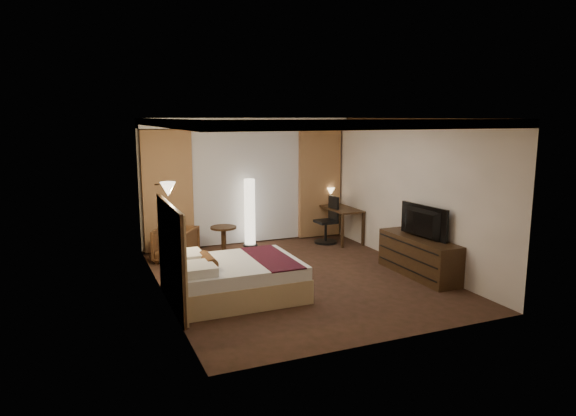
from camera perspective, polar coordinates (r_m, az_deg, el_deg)
name	(u,v)px	position (r m, az deg, el deg)	size (l,w,h in m)	color
floor	(297,278)	(8.90, 1.01, -7.73)	(4.50, 5.50, 0.01)	#302012
ceiling	(298,118)	(8.47, 1.07, 9.93)	(4.50, 5.50, 0.01)	white
back_wall	(246,181)	(11.13, -4.71, 2.99)	(4.50, 0.02, 2.70)	beige
left_wall	(161,209)	(7.95, -13.96, -0.16)	(0.02, 5.50, 2.70)	beige
right_wall	(409,192)	(9.70, 13.29, 1.69)	(0.02, 5.50, 2.70)	beige
crown_molding	(298,122)	(8.47, 1.06, 9.53)	(4.50, 5.50, 0.12)	black
soffit	(249,123)	(10.80, -4.39, 9.43)	(4.50, 0.50, 0.20)	white
curtain_sheer	(247,186)	(11.06, -4.57, 2.43)	(2.48, 0.04, 2.45)	silver
curtain_left_drape	(168,191)	(10.60, -13.23, 1.85)	(1.00, 0.14, 2.45)	tan
curtain_right_drape	(319,183)	(11.65, 3.49, 2.83)	(1.00, 0.14, 2.45)	tan
wall_sconce	(168,189)	(8.18, -13.20, 2.06)	(0.24, 0.24, 0.24)	white
bed	(236,279)	(7.96, -5.75, -7.86)	(1.91, 1.49, 0.56)	white
headboard	(172,256)	(7.61, -12.80, -5.21)	(0.12, 1.79, 1.50)	tan
armchair	(176,243)	(10.00, -12.36, -3.80)	(0.70, 0.66, 0.72)	#482C15
side_table	(224,241)	(10.34, -7.15, -3.61)	(0.52, 0.52, 0.57)	black
floor_lamp	(250,212)	(10.89, -4.28, -0.49)	(0.31, 0.31, 1.45)	white
desk	(340,224)	(11.42, 5.81, -1.80)	(0.55, 1.23, 0.75)	black
desk_lamp	(331,197)	(11.73, 4.77, 1.23)	(0.18, 0.18, 0.34)	#FFD899
office_chair	(326,220)	(11.18, 4.23, -1.33)	(0.49, 0.49, 1.02)	black
dresser	(419,256)	(9.21, 14.31, -5.23)	(0.50, 1.74, 0.68)	black
television	(419,220)	(9.05, 14.34, -1.25)	(1.10, 0.63, 0.14)	black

